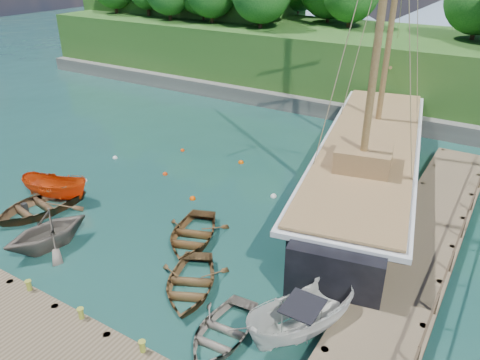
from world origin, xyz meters
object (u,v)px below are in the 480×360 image
object	(u,v)px
rowboat_1	(50,247)
rowboat_4	(192,240)
rowboat_3	(222,337)
rowboat_2	(190,289)
schooner	(367,167)
cabin_boat_white	(300,336)
motorboat_orange	(58,198)
rowboat_0	(40,212)

from	to	relation	value
rowboat_1	rowboat_4	size ratio (longest dim) A/B	0.91
rowboat_3	rowboat_2	bearing A→B (deg)	145.41
rowboat_4	schooner	bearing A→B (deg)	41.85
cabin_boat_white	schooner	size ratio (longest dim) A/B	0.16
rowboat_3	rowboat_4	size ratio (longest dim) A/B	0.88
rowboat_1	rowboat_2	size ratio (longest dim) A/B	0.95
rowboat_1	motorboat_orange	xyz separation A→B (m)	(-3.63, 3.40, 0.00)
rowboat_0	motorboat_orange	size ratio (longest dim) A/B	1.19
rowboat_4	motorboat_orange	bearing A→B (deg)	163.41
rowboat_4	rowboat_1	bearing A→B (deg)	-164.10
rowboat_0	rowboat_3	bearing A→B (deg)	-0.11
rowboat_0	schooner	world-z (taller)	schooner
rowboat_2	rowboat_3	xyz separation A→B (m)	(2.63, -1.54, 0.00)
rowboat_4	rowboat_0	bearing A→B (deg)	173.37
rowboat_0	rowboat_2	xyz separation A→B (m)	(10.80, -0.82, 0.00)
rowboat_1	rowboat_0	bearing A→B (deg)	161.89
rowboat_0	schooner	xyz separation A→B (m)	(13.96, 12.29, 1.21)
rowboat_2	rowboat_4	xyz separation A→B (m)	(-2.13, 2.97, 0.00)
schooner	rowboat_0	bearing A→B (deg)	-150.02
rowboat_0	schooner	distance (m)	18.64
motorboat_orange	rowboat_2	bearing A→B (deg)	-116.57
rowboat_0	rowboat_1	distance (m)	3.73
motorboat_orange	cabin_boat_white	bearing A→B (deg)	-112.72
rowboat_3	schooner	world-z (taller)	schooner
rowboat_4	schooner	size ratio (longest dim) A/B	0.15
rowboat_0	rowboat_1	xyz separation A→B (m)	(3.22, -1.87, 0.00)
rowboat_3	motorboat_orange	xyz separation A→B (m)	(-13.84, 3.87, 0.00)
rowboat_3	rowboat_4	world-z (taller)	rowboat_4
rowboat_3	cabin_boat_white	xyz separation A→B (m)	(2.42, 1.61, 0.00)
rowboat_1	rowboat_3	xyz separation A→B (m)	(10.21, -0.48, 0.00)
rowboat_2	rowboat_4	bearing A→B (deg)	99.35
rowboat_0	rowboat_3	distance (m)	13.64
rowboat_1	rowboat_3	size ratio (longest dim) A/B	1.04
rowboat_1	cabin_boat_white	bearing A→B (deg)	17.18
rowboat_3	motorboat_orange	bearing A→B (deg)	160.04
motorboat_orange	schooner	distance (m)	17.99
rowboat_2	schooner	distance (m)	13.54
rowboat_1	rowboat_3	distance (m)	10.22
rowboat_0	rowboat_2	world-z (taller)	rowboat_0
rowboat_0	motorboat_orange	world-z (taller)	motorboat_orange
rowboat_1	motorboat_orange	bearing A→B (deg)	148.95
rowboat_2	cabin_boat_white	size ratio (longest dim) A/B	0.88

